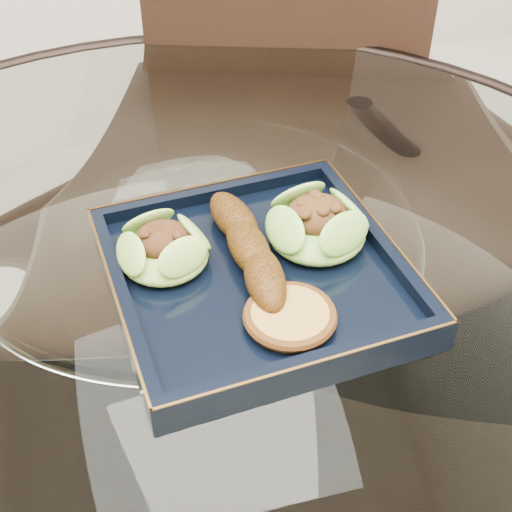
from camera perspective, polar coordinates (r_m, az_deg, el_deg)
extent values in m
cylinder|color=white|center=(0.72, -4.41, -1.19)|extent=(1.10, 1.10, 0.01)
torus|color=black|center=(0.72, -4.41, -1.19)|extent=(1.13, 1.13, 0.02)
cylinder|color=black|center=(1.24, 6.60, -3.69)|extent=(0.04, 0.04, 0.75)
cylinder|color=black|center=(1.20, -19.68, -8.41)|extent=(0.04, 0.04, 0.75)
cube|color=black|center=(1.11, 1.83, 0.60)|extent=(0.59, 0.59, 0.04)
cube|color=black|center=(1.14, 2.52, 19.17)|extent=(0.43, 0.17, 0.51)
cylinder|color=black|center=(1.20, -8.63, -15.24)|extent=(0.04, 0.04, 0.50)
cylinder|color=black|center=(1.20, 11.17, -16.01)|extent=(0.04, 0.04, 0.50)
cylinder|color=black|center=(1.46, -5.99, -2.23)|extent=(0.04, 0.04, 0.50)
cylinder|color=black|center=(1.45, 9.73, -2.81)|extent=(0.04, 0.04, 0.50)
cube|color=black|center=(0.68, 0.00, -1.91)|extent=(0.29, 0.29, 0.02)
ellipsoid|color=#689F2E|center=(0.68, -7.38, 0.41)|extent=(0.09, 0.09, 0.03)
ellipsoid|color=#5C9A2C|center=(0.70, 4.89, 2.28)|extent=(0.11, 0.11, 0.04)
ellipsoid|color=#593209|center=(0.68, -0.60, 0.73)|extent=(0.05, 0.17, 0.03)
cylinder|color=#C09140|center=(0.62, 2.73, -4.92)|extent=(0.07, 0.07, 0.01)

